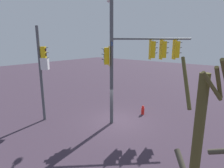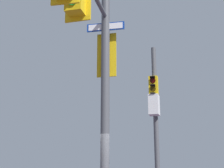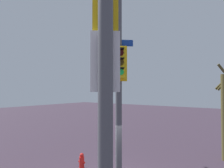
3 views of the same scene
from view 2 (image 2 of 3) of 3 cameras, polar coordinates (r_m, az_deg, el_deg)
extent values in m
cylinder|color=#4C4F54|center=(9.52, -1.12, 3.75)|extent=(0.24, 0.24, 9.03)
cylinder|color=#19D147|center=(7.10, -6.68, 13.78)|extent=(0.19, 0.16, 0.22)
cube|color=yellow|center=(9.92, -0.66, 4.54)|extent=(0.47, 0.46, 1.10)
cube|color=yellow|center=(9.77, -0.90, 4.87)|extent=(0.44, 0.41, 1.30)
cylinder|color=#2F0403|center=(10.19, -0.44, 6.02)|extent=(0.18, 0.17, 0.22)
cube|color=black|center=(10.30, -0.34, 6.50)|extent=(0.26, 0.26, 0.06)
cylinder|color=#352504|center=(10.07, -0.44, 4.22)|extent=(0.18, 0.17, 0.22)
cube|color=black|center=(10.18, -0.34, 4.72)|extent=(0.26, 0.26, 0.06)
cylinder|color=#19D147|center=(9.96, -0.45, 2.38)|extent=(0.18, 0.17, 0.22)
cube|color=black|center=(10.07, -0.35, 2.90)|extent=(0.26, 0.26, 0.06)
cube|color=navy|center=(9.92, -1.09, 9.54)|extent=(0.82, 0.78, 0.24)
cube|color=white|center=(9.91, -1.11, 9.58)|extent=(0.73, 0.70, 0.18)
cylinder|color=#4C4F54|center=(13.91, 7.37, -7.06)|extent=(0.20, 0.20, 6.75)
cube|color=white|center=(13.71, 7.04, -3.51)|extent=(0.62, 0.63, 0.82)
cube|color=yellow|center=(13.88, 6.97, -0.96)|extent=(0.47, 0.46, 1.10)
cylinder|color=#2F0403|center=(13.81, 6.83, 0.57)|extent=(0.19, 0.17, 0.22)
cube|color=black|center=(13.78, 6.77, 1.14)|extent=(0.26, 0.26, 0.06)
cylinder|color=#352504|center=(13.73, 6.88, -0.79)|extent=(0.19, 0.17, 0.22)
cube|color=black|center=(13.68, 6.82, -0.23)|extent=(0.26, 0.26, 0.06)
cylinder|color=#19D147|center=(13.64, 6.92, -2.17)|extent=(0.19, 0.17, 0.22)
cube|color=black|center=(13.60, 6.86, -1.61)|extent=(0.26, 0.26, 0.06)
camera|label=1|loc=(17.79, -42.57, 2.86)|focal=29.62mm
camera|label=3|loc=(16.54, 8.92, -6.81)|focal=33.00mm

